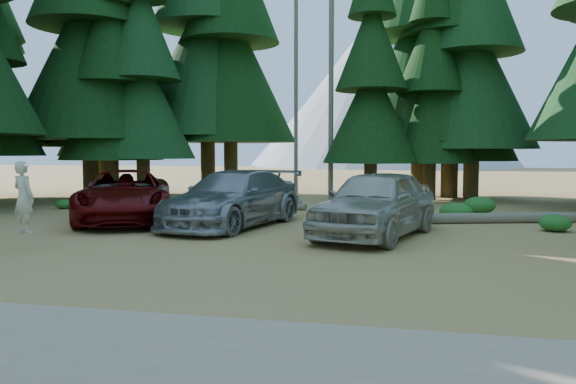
% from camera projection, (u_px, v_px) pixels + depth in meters
% --- Properties ---
extents(ground, '(160.00, 160.00, 0.00)m').
position_uv_depth(ground, '(205.00, 253.00, 12.83)').
color(ground, '#A58246').
rests_on(ground, ground).
extents(gravel_strip, '(26.00, 3.50, 0.01)m').
position_uv_depth(gravel_strip, '(3.00, 349.00, 6.50)').
color(gravel_strip, tan).
rests_on(gravel_strip, ground).
extents(forest_belt_north, '(36.00, 7.00, 22.00)m').
position_uv_depth(forest_belt_north, '(316.00, 199.00, 27.44)').
color(forest_belt_north, black).
rests_on(forest_belt_north, ground).
extents(snag_front, '(0.24, 0.24, 12.00)m').
position_uv_depth(snag_front, '(331.00, 74.00, 26.36)').
color(snag_front, '#6B6256').
rests_on(snag_front, ground).
extents(snag_back, '(0.20, 0.20, 10.00)m').
position_uv_depth(snag_back, '(296.00, 99.00, 28.32)').
color(snag_back, '#6B6256').
rests_on(snag_back, ground).
extents(mountain_peak, '(48.00, 50.00, 28.00)m').
position_uv_depth(mountain_peak, '(372.00, 93.00, 98.43)').
color(mountain_peak, '#999BA1').
rests_on(mountain_peak, ground).
extents(red_pickup, '(5.20, 6.83, 1.72)m').
position_uv_depth(red_pickup, '(126.00, 196.00, 18.50)').
color(red_pickup, '#560708').
rests_on(red_pickup, ground).
extents(silver_minivan_center, '(3.66, 6.37, 1.74)m').
position_uv_depth(silver_minivan_center, '(233.00, 199.00, 17.35)').
color(silver_minivan_center, '#92949A').
rests_on(silver_minivan_center, ground).
extents(silver_minivan_right, '(3.59, 5.81, 1.85)m').
position_uv_depth(silver_minivan_right, '(376.00, 203.00, 15.17)').
color(silver_minivan_right, '#B2AC9E').
rests_on(silver_minivan_right, ground).
extents(frisbee_player, '(0.72, 0.59, 1.72)m').
position_uv_depth(frisbee_player, '(24.00, 197.00, 13.24)').
color(frisbee_player, beige).
rests_on(frisbee_player, ground).
extents(log_left, '(4.06, 2.38, 0.32)m').
position_uv_depth(log_left, '(251.00, 204.00, 23.47)').
color(log_left, '#6B6256').
rests_on(log_left, ground).
extents(log_mid, '(3.05, 1.05, 0.25)m').
position_uv_depth(log_mid, '(272.00, 206.00, 22.94)').
color(log_mid, '#6B6256').
rests_on(log_mid, ground).
extents(log_right, '(5.17, 1.85, 0.34)m').
position_uv_depth(log_right, '(501.00, 218.00, 18.21)').
color(log_right, '#6B6256').
rests_on(log_right, ground).
extents(shrub_far_left, '(0.86, 0.86, 0.47)m').
position_uv_depth(shrub_far_left, '(166.00, 202.00, 23.40)').
color(shrub_far_left, '#1D6122').
rests_on(shrub_far_left, ground).
extents(shrub_left, '(0.94, 0.94, 0.51)m').
position_uv_depth(shrub_left, '(227.00, 203.00, 22.82)').
color(shrub_left, '#1D6122').
rests_on(shrub_left, ground).
extents(shrub_center_left, '(1.01, 1.01, 0.56)m').
position_uv_depth(shrub_center_left, '(235.00, 203.00, 22.61)').
color(shrub_center_left, '#1D6122').
rests_on(shrub_center_left, ground).
extents(shrub_center_right, '(0.90, 0.90, 0.50)m').
position_uv_depth(shrub_center_right, '(383.00, 205.00, 21.79)').
color(shrub_center_right, '#1D6122').
rests_on(shrub_center_right, ground).
extents(shrub_right, '(1.11, 1.11, 0.61)m').
position_uv_depth(shrub_right, '(456.00, 212.00, 18.79)').
color(shrub_right, '#1D6122').
rests_on(shrub_right, ground).
extents(shrub_far_right, '(1.17, 1.17, 0.64)m').
position_uv_depth(shrub_far_right, '(480.00, 205.00, 21.01)').
color(shrub_far_right, '#1D6122').
rests_on(shrub_far_right, ground).
extents(shrub_edge_west, '(0.70, 0.70, 0.38)m').
position_uv_depth(shrub_edge_west, '(64.00, 204.00, 22.87)').
color(shrub_edge_west, '#1D6122').
rests_on(shrub_edge_west, ground).
extents(shrub_edge_east, '(0.91, 0.91, 0.50)m').
position_uv_depth(shrub_edge_east, '(555.00, 223.00, 16.29)').
color(shrub_edge_east, '#1D6122').
rests_on(shrub_edge_east, ground).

